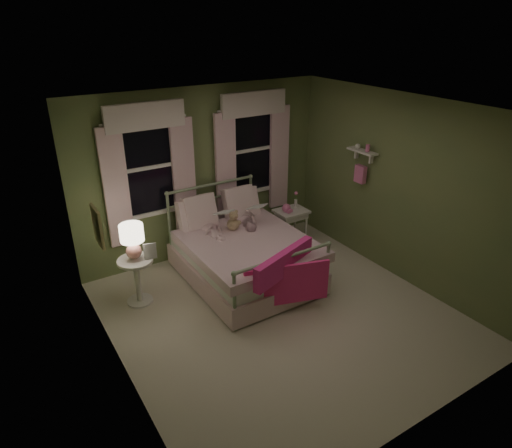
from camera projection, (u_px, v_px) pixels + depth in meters
room_shell at (283, 223)px, 5.32m from camera, size 4.20×4.20×4.20m
bed at (243, 254)px, 6.52m from camera, size 1.58×2.04×1.18m
pink_throw at (285, 272)px, 5.64m from camera, size 1.07×0.48×0.71m
child_left at (210, 210)px, 6.46m from camera, size 0.32×0.23×0.82m
child_right at (244, 204)px, 6.73m from camera, size 0.45×0.39×0.78m
book_left at (219, 218)px, 6.27m from camera, size 0.22×0.16×0.26m
book_right at (253, 212)px, 6.56m from camera, size 0.22×0.17×0.26m
teddy_bear at (233, 222)px, 6.55m from camera, size 0.23×0.19×0.31m
nightstand_left at (137, 275)px, 5.94m from camera, size 0.46×0.46×0.65m
table_lamp at (132, 238)px, 5.72m from camera, size 0.30×0.30×0.47m
book_nightstand at (145, 259)px, 5.83m from camera, size 0.21×0.26×0.02m
nightstand_right at (291, 216)px, 7.34m from camera, size 0.50×0.40×0.64m
pink_toy at (287, 208)px, 7.22m from camera, size 0.14×0.19×0.14m
bud_vase at (296, 200)px, 7.33m from camera, size 0.06×0.06×0.28m
window_left at (149, 163)px, 6.33m from camera, size 1.34×0.13×1.96m
window_right at (253, 146)px, 7.15m from camera, size 1.34×0.13×1.96m
wall_shelf at (361, 163)px, 6.68m from camera, size 0.15×0.50×0.60m
framed_picture at (98, 227)px, 4.75m from camera, size 0.03×0.32×0.42m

